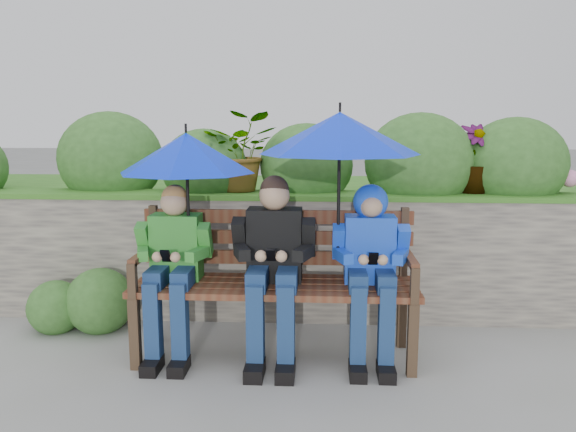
# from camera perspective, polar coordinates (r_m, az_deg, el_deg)

# --- Properties ---
(ground) EXTENTS (60.00, 60.00, 0.00)m
(ground) POSITION_cam_1_polar(r_m,az_deg,el_deg) (4.07, -0.09, -13.55)
(ground) COLOR gray
(ground) RESTS_ON ground
(garden_backdrop) EXTENTS (8.00, 2.86, 1.75)m
(garden_backdrop) POSITION_cam_1_polar(r_m,az_deg,el_deg) (5.45, -0.04, -0.93)
(garden_backdrop) COLOR #5B544F
(garden_backdrop) RESTS_ON ground
(park_bench) EXTENTS (1.91, 0.56, 1.01)m
(park_bench) POSITION_cam_1_polar(r_m,az_deg,el_deg) (3.87, -1.26, -5.79)
(park_bench) COLOR #3E2D1F
(park_bench) RESTS_ON ground
(boy_left) EXTENTS (0.50, 0.58, 1.18)m
(boy_left) POSITION_cam_1_polar(r_m,az_deg,el_deg) (3.87, -11.59, -4.50)
(boy_left) COLOR #3F8438
(boy_left) RESTS_ON ground
(boy_middle) EXTENTS (0.55, 0.64, 1.24)m
(boy_middle) POSITION_cam_1_polar(r_m,az_deg,el_deg) (3.74, -1.48, -4.36)
(boy_middle) COLOR black
(boy_middle) RESTS_ON ground
(boy_right) EXTENTS (0.50, 0.61, 1.19)m
(boy_right) POSITION_cam_1_polar(r_m,az_deg,el_deg) (3.76, 8.39, -4.10)
(boy_right) COLOR blue
(boy_right) RESTS_ON ground
(umbrella_left) EXTENTS (0.91, 0.91, 0.85)m
(umbrella_left) POSITION_cam_1_polar(r_m,az_deg,el_deg) (3.79, -10.27, 6.31)
(umbrella_left) COLOR #0023E5
(umbrella_left) RESTS_ON ground
(umbrella_right) EXTENTS (1.05, 1.05, 0.96)m
(umbrella_right) POSITION_cam_1_polar(r_m,az_deg,el_deg) (3.67, 5.27, 8.35)
(umbrella_right) COLOR #0023E5
(umbrella_right) RESTS_ON ground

